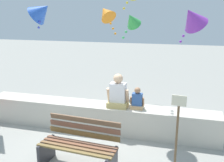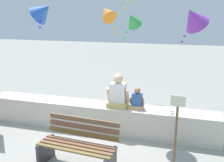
{
  "view_description": "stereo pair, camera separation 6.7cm",
  "coord_description": "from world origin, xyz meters",
  "px_view_note": "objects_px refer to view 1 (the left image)",
  "views": [
    {
      "loc": [
        1.88,
        -4.43,
        2.75
      ],
      "look_at": [
        0.38,
        1.06,
        1.25
      ],
      "focal_mm": 40.86,
      "sensor_mm": 36.0,
      "label": 1
    },
    {
      "loc": [
        1.94,
        -4.41,
        2.75
      ],
      "look_at": [
        0.38,
        1.06,
        1.25
      ],
      "focal_mm": 40.86,
      "sensor_mm": 36.0,
      "label": 2
    }
  ],
  "objects_px": {
    "park_bench": "(79,147)",
    "kite_purple": "(192,18)",
    "sign_post": "(177,130)",
    "person_adult": "(118,94)",
    "person_child": "(137,100)",
    "kite_blue": "(42,11)",
    "kite_green": "(132,20)",
    "kite_orange": "(106,13)"
  },
  "relations": [
    {
      "from": "park_bench",
      "to": "person_child",
      "type": "distance_m",
      "value": 1.82
    },
    {
      "from": "sign_post",
      "to": "kite_orange",
      "type": "bearing_deg",
      "value": 119.65
    },
    {
      "from": "park_bench",
      "to": "kite_green",
      "type": "distance_m",
      "value": 4.33
    },
    {
      "from": "park_bench",
      "to": "kite_purple",
      "type": "relative_size",
      "value": 1.22
    },
    {
      "from": "park_bench",
      "to": "person_child",
      "type": "bearing_deg",
      "value": 63.46
    },
    {
      "from": "person_child",
      "to": "kite_orange",
      "type": "height_order",
      "value": "kite_orange"
    },
    {
      "from": "sign_post",
      "to": "kite_green",
      "type": "bearing_deg",
      "value": 113.0
    },
    {
      "from": "person_child",
      "to": "kite_blue",
      "type": "distance_m",
      "value": 5.0
    },
    {
      "from": "sign_post",
      "to": "park_bench",
      "type": "bearing_deg",
      "value": -173.0
    },
    {
      "from": "kite_blue",
      "to": "sign_post",
      "type": "height_order",
      "value": "kite_blue"
    },
    {
      "from": "park_bench",
      "to": "sign_post",
      "type": "distance_m",
      "value": 1.78
    },
    {
      "from": "kite_orange",
      "to": "sign_post",
      "type": "height_order",
      "value": "kite_orange"
    },
    {
      "from": "person_child",
      "to": "kite_purple",
      "type": "height_order",
      "value": "kite_purple"
    },
    {
      "from": "kite_purple",
      "to": "kite_orange",
      "type": "distance_m",
      "value": 2.94
    },
    {
      "from": "person_adult",
      "to": "kite_orange",
      "type": "xyz_separation_m",
      "value": [
        -1.24,
        3.21,
        1.83
      ]
    },
    {
      "from": "kite_purple",
      "to": "kite_green",
      "type": "relative_size",
      "value": 1.38
    },
    {
      "from": "person_adult",
      "to": "kite_purple",
      "type": "height_order",
      "value": "kite_purple"
    },
    {
      "from": "park_bench",
      "to": "sign_post",
      "type": "relative_size",
      "value": 1.0
    },
    {
      "from": "person_adult",
      "to": "kite_green",
      "type": "xyz_separation_m",
      "value": [
        -0.13,
        2.16,
        1.62
      ]
    },
    {
      "from": "person_adult",
      "to": "person_child",
      "type": "bearing_deg",
      "value": 0.05
    },
    {
      "from": "park_bench",
      "to": "kite_purple",
      "type": "distance_m",
      "value": 4.97
    },
    {
      "from": "person_adult",
      "to": "sign_post",
      "type": "bearing_deg",
      "value": -44.99
    },
    {
      "from": "person_adult",
      "to": "person_child",
      "type": "xyz_separation_m",
      "value": [
        0.45,
        0.0,
        -0.11
      ]
    },
    {
      "from": "park_bench",
      "to": "person_adult",
      "type": "distance_m",
      "value": 1.7
    },
    {
      "from": "park_bench",
      "to": "kite_blue",
      "type": "relative_size",
      "value": 1.4
    },
    {
      "from": "person_adult",
      "to": "kite_orange",
      "type": "relative_size",
      "value": 0.7
    },
    {
      "from": "person_child",
      "to": "kite_orange",
      "type": "relative_size",
      "value": 0.45
    },
    {
      "from": "person_adult",
      "to": "park_bench",
      "type": "bearing_deg",
      "value": -102.05
    },
    {
      "from": "park_bench",
      "to": "person_adult",
      "type": "xyz_separation_m",
      "value": [
        0.34,
        1.58,
        0.55
      ]
    },
    {
      "from": "person_child",
      "to": "kite_green",
      "type": "distance_m",
      "value": 2.83
    },
    {
      "from": "kite_green",
      "to": "sign_post",
      "type": "height_order",
      "value": "kite_green"
    },
    {
      "from": "sign_post",
      "to": "person_adult",
      "type": "bearing_deg",
      "value": 135.01
    },
    {
      "from": "sign_post",
      "to": "kite_blue",
      "type": "bearing_deg",
      "value": 139.96
    },
    {
      "from": "kite_purple",
      "to": "kite_blue",
      "type": "height_order",
      "value": "kite_blue"
    },
    {
      "from": "kite_green",
      "to": "kite_purple",
      "type": "bearing_deg",
      "value": 8.63
    },
    {
      "from": "kite_green",
      "to": "park_bench",
      "type": "bearing_deg",
      "value": -93.14
    },
    {
      "from": "park_bench",
      "to": "kite_orange",
      "type": "xyz_separation_m",
      "value": [
        -0.9,
        4.79,
        2.38
      ]
    },
    {
      "from": "park_bench",
      "to": "kite_blue",
      "type": "bearing_deg",
      "value": 125.77
    },
    {
      "from": "person_adult",
      "to": "kite_orange",
      "type": "distance_m",
      "value": 3.9
    },
    {
      "from": "kite_green",
      "to": "kite_blue",
      "type": "xyz_separation_m",
      "value": [
        -3.2,
        0.42,
        0.27
      ]
    },
    {
      "from": "person_adult",
      "to": "sign_post",
      "type": "height_order",
      "value": "sign_post"
    },
    {
      "from": "kite_blue",
      "to": "kite_orange",
      "type": "distance_m",
      "value": 2.19
    }
  ]
}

